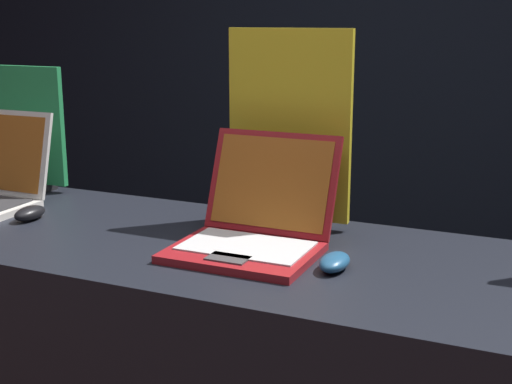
{
  "coord_description": "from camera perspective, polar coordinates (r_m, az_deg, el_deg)",
  "views": [
    {
      "loc": [
        0.68,
        -1.21,
        1.54
      ],
      "look_at": [
        -0.01,
        0.35,
        1.12
      ],
      "focal_mm": 50.0,
      "sensor_mm": 36.0,
      "label": 1
    }
  ],
  "objects": [
    {
      "name": "promo_stand_middle",
      "position": [
        1.96,
        2.65,
        4.72
      ],
      "size": [
        0.35,
        0.07,
        0.54
      ],
      "color": "black",
      "rests_on": "display_counter"
    },
    {
      "name": "laptop_middle",
      "position": [
        1.79,
        -0.1,
        -2.57
      ],
      "size": [
        0.35,
        0.38,
        0.27
      ],
      "color": "maroon",
      "rests_on": "display_counter"
    },
    {
      "name": "promo_stand_front",
      "position": [
        2.5,
        -17.75,
        4.62
      ],
      "size": [
        0.29,
        0.07,
        0.41
      ],
      "color": "black",
      "rests_on": "display_counter"
    },
    {
      "name": "mouse_front",
      "position": [
        2.15,
        -17.64,
        -1.62
      ],
      "size": [
        0.06,
        0.11,
        0.04
      ],
      "color": "black",
      "rests_on": "display_counter"
    },
    {
      "name": "wall_back",
      "position": [
        3.5,
        12.98,
        11.25
      ],
      "size": [
        8.0,
        0.05,
        2.8
      ],
      "color": "black",
      "rests_on": "ground_plane"
    },
    {
      "name": "mouse_middle",
      "position": [
        1.67,
        6.3,
        -5.59
      ],
      "size": [
        0.07,
        0.12,
        0.04
      ],
      "color": "navy",
      "rests_on": "display_counter"
    }
  ]
}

